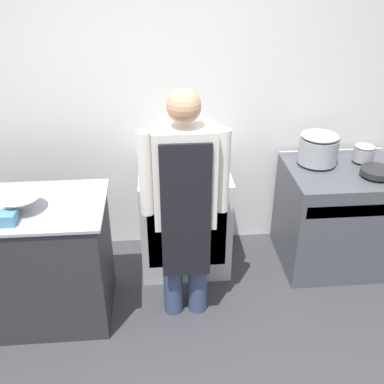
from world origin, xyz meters
TOP-DOWN VIEW (x-y plane):
  - wall_back at (0.00, 1.80)m, footprint 8.00×0.05m
  - prep_counter at (-1.15, 0.90)m, footprint 1.34×0.69m
  - stove at (1.37, 1.35)m, footprint 0.91×0.74m
  - fridge_unit at (0.08, 1.43)m, footprint 0.72×0.63m
  - person_cook at (0.05, 0.83)m, footprint 0.59×0.24m
  - mixing_bowl at (-1.01, 0.84)m, footprint 0.28×0.28m
  - plastic_tub at (-1.05, 0.69)m, footprint 0.10×0.10m
  - stock_pot at (1.16, 1.48)m, footprint 0.31×0.31m
  - saute_pan at (1.55, 1.22)m, footprint 0.25×0.25m
  - sauce_pot at (1.55, 1.48)m, footprint 0.17×0.17m

SIDE VIEW (x-z plane):
  - stove at x=1.37m, z-range -0.01..0.88m
  - fridge_unit at x=0.08m, z-range 0.00..0.88m
  - prep_counter at x=-1.15m, z-range 0.00..0.93m
  - saute_pan at x=1.55m, z-range 0.89..0.93m
  - sauce_pot at x=1.55m, z-range 0.89..1.03m
  - person_cook at x=0.05m, z-range 0.11..1.81m
  - plastic_tub at x=-1.05m, z-range 0.92..1.00m
  - mixing_bowl at x=-1.01m, z-range 0.92..1.03m
  - stock_pot at x=1.16m, z-range 0.89..1.14m
  - wall_back at x=0.00m, z-range 0.00..2.70m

